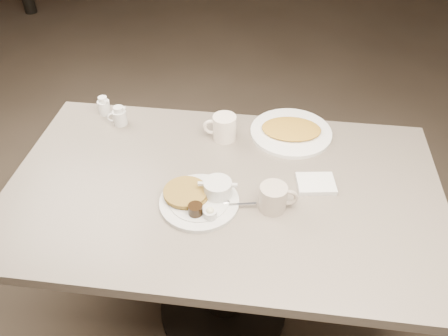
# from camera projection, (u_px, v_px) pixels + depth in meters

# --- Properties ---
(diner_table) EXTENTS (1.50, 0.90, 0.75)m
(diner_table) POSITION_uv_depth(u_px,v_px,m) (223.00, 221.00, 1.69)
(diner_table) COLOR slate
(diner_table) RESTS_ON ground
(main_plate) EXTENTS (0.33, 0.28, 0.07)m
(main_plate) POSITION_uv_depth(u_px,v_px,m) (201.00, 197.00, 1.51)
(main_plate) COLOR beige
(main_plate) RESTS_ON diner_table
(coffee_mug_near) EXTENTS (0.13, 0.10, 0.09)m
(coffee_mug_near) POSITION_uv_depth(u_px,v_px,m) (274.00, 197.00, 1.47)
(coffee_mug_near) COLOR #B0A294
(coffee_mug_near) RESTS_ON diner_table
(napkin) EXTENTS (0.14, 0.12, 0.02)m
(napkin) POSITION_uv_depth(u_px,v_px,m) (316.00, 184.00, 1.58)
(napkin) COLOR silver
(napkin) RESTS_ON diner_table
(coffee_mug_far) EXTENTS (0.13, 0.10, 0.10)m
(coffee_mug_far) POSITION_uv_depth(u_px,v_px,m) (224.00, 128.00, 1.76)
(coffee_mug_far) COLOR white
(coffee_mug_far) RESTS_ON diner_table
(creamer_left) EXTENTS (0.08, 0.06, 0.08)m
(creamer_left) POSITION_uv_depth(u_px,v_px,m) (119.00, 116.00, 1.84)
(creamer_left) COLOR silver
(creamer_left) RESTS_ON diner_table
(creamer_right) EXTENTS (0.07, 0.07, 0.08)m
(creamer_right) POSITION_uv_depth(u_px,v_px,m) (104.00, 106.00, 1.89)
(creamer_right) COLOR white
(creamer_right) RESTS_ON diner_table
(hash_plate) EXTENTS (0.33, 0.33, 0.04)m
(hash_plate) POSITION_uv_depth(u_px,v_px,m) (291.00, 131.00, 1.80)
(hash_plate) COLOR white
(hash_plate) RESTS_ON diner_table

